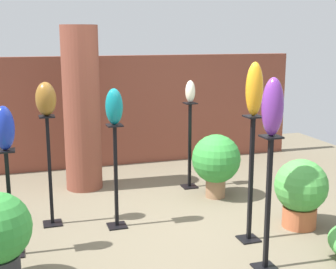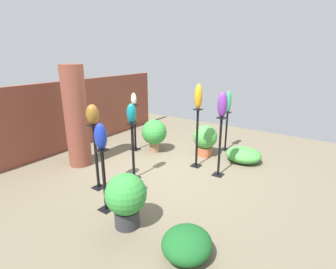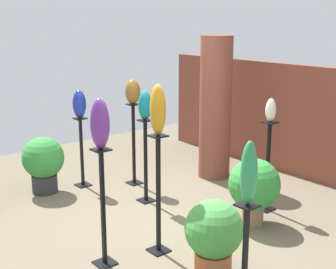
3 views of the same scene
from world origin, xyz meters
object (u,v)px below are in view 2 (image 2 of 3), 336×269
(art_vase_violet, at_px, (222,105))
(art_vase_bronze, at_px, (92,115))
(pedestal_ivory, at_px, (135,130))
(potted_plant_near_pillar, at_px, (154,133))
(art_vase_cobalt, at_px, (101,137))
(brick_pillar, at_px, (76,117))
(pedestal_cobalt, at_px, (104,183))
(art_vase_teal, at_px, (131,113))
(potted_plant_front_right, at_px, (126,197))
(art_vase_jade, at_px, (228,101))
(pedestal_amber, at_px, (197,141))
(art_vase_ivory, at_px, (134,99))
(pedestal_jade, at_px, (226,133))
(pedestal_teal, at_px, (133,154))
(pedestal_violet, at_px, (220,150))
(potted_plant_walkway_edge, at_px, (205,139))
(art_vase_amber, at_px, (198,97))
(pedestal_bronze, at_px, (97,160))

(art_vase_violet, distance_m, art_vase_bronze, 2.35)
(pedestal_ivory, relative_size, potted_plant_near_pillar, 1.43)
(art_vase_cobalt, distance_m, art_vase_bronze, 0.77)
(brick_pillar, height_order, pedestal_cobalt, brick_pillar)
(art_vase_teal, bearing_deg, potted_plant_front_right, -142.16)
(brick_pillar, height_order, art_vase_jade, brick_pillar)
(pedestal_amber, height_order, art_vase_teal, art_vase_teal)
(art_vase_ivory, bearing_deg, pedestal_amber, -90.33)
(brick_pillar, xyz_separation_m, pedestal_jade, (2.65, -2.30, -0.63))
(pedestal_amber, distance_m, potted_plant_front_right, 2.38)
(pedestal_teal, height_order, art_vase_teal, art_vase_teal)
(pedestal_violet, height_order, art_vase_jade, art_vase_jade)
(art_vase_jade, distance_m, potted_plant_near_pillar, 1.95)
(potted_plant_walkway_edge, bearing_deg, potted_plant_near_pillar, 112.70)
(potted_plant_near_pillar, bearing_deg, pedestal_violet, -100.04)
(art_vase_bronze, xyz_separation_m, potted_plant_walkway_edge, (2.53, -0.87, -0.97))
(art_vase_cobalt, bearing_deg, art_vase_amber, -9.38)
(art_vase_jade, bearing_deg, pedestal_ivory, 124.34)
(art_vase_bronze, xyz_separation_m, potted_plant_front_right, (-0.51, -1.19, -0.92))
(art_vase_jade, distance_m, art_vase_cobalt, 3.60)
(art_vase_amber, bearing_deg, potted_plant_walkway_edge, 11.59)
(pedestal_jade, bearing_deg, pedestal_cobalt, 171.94)
(brick_pillar, relative_size, art_vase_amber, 4.22)
(pedestal_ivory, xyz_separation_m, pedestal_bronze, (-1.87, -0.74, 0.02))
(pedestal_ivory, height_order, art_vase_bronze, art_vase_bronze)
(pedestal_bronze, bearing_deg, art_vase_bronze, 153.43)
(art_vase_amber, height_order, art_vase_teal, art_vase_amber)
(brick_pillar, relative_size, pedestal_cobalt, 2.12)
(pedestal_violet, height_order, pedestal_teal, pedestal_violet)
(pedestal_amber, xyz_separation_m, art_vase_jade, (1.30, -0.13, 0.66))
(art_vase_ivory, bearing_deg, art_vase_bronze, -158.35)
(art_vase_jade, bearing_deg, pedestal_bronze, 160.11)
(art_vase_jade, bearing_deg, potted_plant_front_right, -179.32)
(art_vase_cobalt, bearing_deg, art_vase_ivory, 31.24)
(pedestal_teal, bearing_deg, pedestal_ivory, 40.08)
(pedestal_amber, xyz_separation_m, potted_plant_near_pillar, (0.19, 1.29, -0.10))
(pedestal_ivory, distance_m, art_vase_ivory, 0.77)
(pedestal_teal, xyz_separation_m, art_vase_violet, (1.06, -1.32, 0.94))
(pedestal_jade, bearing_deg, pedestal_amber, 174.27)
(art_vase_amber, height_order, art_vase_ivory, art_vase_amber)
(pedestal_amber, distance_m, potted_plant_near_pillar, 1.31)
(pedestal_ivory, xyz_separation_m, art_vase_bronze, (-1.87, -0.74, 0.85))
(pedestal_teal, bearing_deg, art_vase_jade, -19.11)
(potted_plant_walkway_edge, bearing_deg, pedestal_cobalt, 175.41)
(pedestal_jade, xyz_separation_m, art_vase_amber, (-1.30, 0.13, 1.08))
(art_vase_jade, distance_m, potted_plant_front_right, 3.75)
(pedestal_jade, bearing_deg, art_vase_violet, -162.56)
(pedestal_amber, xyz_separation_m, art_vase_bronze, (-1.86, 1.01, 0.80))
(art_vase_teal, height_order, art_vase_ivory, art_vase_teal)
(art_vase_cobalt, bearing_deg, pedestal_amber, -9.38)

